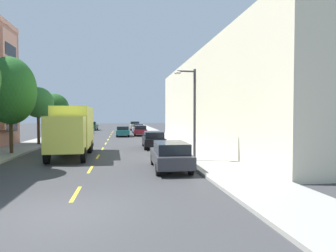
{
  "coord_description": "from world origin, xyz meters",
  "views": [
    {
      "loc": [
        1.7,
        -9.11,
        2.88
      ],
      "look_at": [
        6.88,
        23.73,
        1.74
      ],
      "focal_mm": 31.22,
      "sensor_mm": 36.0,
      "label": 1
    }
  ],
  "objects_px": {
    "delivery_box_truck": "(73,128)",
    "parked_wagon_burgundy": "(140,130)",
    "parked_wagon_black": "(153,139)",
    "parked_pickup_forest": "(92,126)",
    "parked_wagon_sky": "(138,128)",
    "street_tree_third": "(38,103)",
    "parked_wagon_charcoal": "(170,155)",
    "parked_wagon_silver": "(84,129)",
    "parked_pickup_champagne": "(135,126)",
    "street_tree_second": "(10,91)",
    "moving_teal_sedan": "(123,131)",
    "parked_sedan_navy": "(61,137)",
    "street_tree_farthest": "(55,108)",
    "street_lamp": "(192,107)"
  },
  "relations": [
    {
      "from": "parked_wagon_silver",
      "to": "parked_pickup_champagne",
      "type": "bearing_deg",
      "value": 50.88
    },
    {
      "from": "street_tree_second",
      "to": "parked_wagon_sky",
      "type": "height_order",
      "value": "street_tree_second"
    },
    {
      "from": "parked_wagon_sky",
      "to": "delivery_box_truck",
      "type": "bearing_deg",
      "value": -102.45
    },
    {
      "from": "street_tree_third",
      "to": "parked_pickup_champagne",
      "type": "xyz_separation_m",
      "value": [
        10.74,
        30.05,
        -3.36
      ]
    },
    {
      "from": "street_tree_second",
      "to": "street_lamp",
      "type": "relative_size",
      "value": 1.27
    },
    {
      "from": "street_tree_farthest",
      "to": "parked_wagon_silver",
      "type": "bearing_deg",
      "value": 80.93
    },
    {
      "from": "delivery_box_truck",
      "to": "parked_wagon_charcoal",
      "type": "xyz_separation_m",
      "value": [
        6.06,
        -6.46,
        -1.19
      ]
    },
    {
      "from": "street_tree_second",
      "to": "street_tree_farthest",
      "type": "distance_m",
      "value": 14.33
    },
    {
      "from": "delivery_box_truck",
      "to": "parked_wagon_sky",
      "type": "distance_m",
      "value": 28.72
    },
    {
      "from": "parked_wagon_black",
      "to": "parked_pickup_forest",
      "type": "bearing_deg",
      "value": 104.25
    },
    {
      "from": "parked_wagon_black",
      "to": "moving_teal_sedan",
      "type": "distance_m",
      "value": 15.78
    },
    {
      "from": "street_tree_farthest",
      "to": "parked_pickup_champagne",
      "type": "bearing_deg",
      "value": 64.87
    },
    {
      "from": "street_lamp",
      "to": "parked_pickup_forest",
      "type": "bearing_deg",
      "value": 103.33
    },
    {
      "from": "street_lamp",
      "to": "parked_wagon_burgundy",
      "type": "xyz_separation_m",
      "value": [
        -1.61,
        25.32,
        -2.65
      ]
    },
    {
      "from": "parked_wagon_charcoal",
      "to": "parked_sedan_navy",
      "type": "relative_size",
      "value": 1.04
    },
    {
      "from": "delivery_box_truck",
      "to": "parked_wagon_burgundy",
      "type": "relative_size",
      "value": 1.72
    },
    {
      "from": "street_tree_third",
      "to": "parked_wagon_charcoal",
      "type": "height_order",
      "value": "street_tree_third"
    },
    {
      "from": "street_tree_second",
      "to": "parked_sedan_navy",
      "type": "xyz_separation_m",
      "value": [
        1.92,
        7.91,
        -3.99
      ]
    },
    {
      "from": "delivery_box_truck",
      "to": "parked_wagon_sky",
      "type": "relative_size",
      "value": 1.73
    },
    {
      "from": "street_tree_second",
      "to": "parked_wagon_burgundy",
      "type": "xyz_separation_m",
      "value": [
        10.71,
        19.65,
        -3.94
      ]
    },
    {
      "from": "street_tree_second",
      "to": "parked_pickup_champagne",
      "type": "relative_size",
      "value": 1.33
    },
    {
      "from": "street_tree_farthest",
      "to": "parked_wagon_silver",
      "type": "xyz_separation_m",
      "value": [
        1.93,
        12.06,
        -3.06
      ]
    },
    {
      "from": "street_tree_third",
      "to": "parked_wagon_burgundy",
      "type": "height_order",
      "value": "street_tree_third"
    },
    {
      "from": "street_tree_third",
      "to": "parked_wagon_charcoal",
      "type": "relative_size",
      "value": 1.17
    },
    {
      "from": "street_tree_farthest",
      "to": "parked_wagon_charcoal",
      "type": "bearing_deg",
      "value": -64.21
    },
    {
      "from": "street_tree_second",
      "to": "street_lamp",
      "type": "distance_m",
      "value": 13.62
    },
    {
      "from": "street_tree_farthest",
      "to": "parked_sedan_navy",
      "type": "relative_size",
      "value": 1.2
    },
    {
      "from": "street_tree_second",
      "to": "parked_wagon_silver",
      "type": "distance_m",
      "value": 26.72
    },
    {
      "from": "parked_wagon_sky",
      "to": "street_tree_farthest",
      "type": "bearing_deg",
      "value": -130.9
    },
    {
      "from": "parked_wagon_burgundy",
      "to": "parked_wagon_black",
      "type": "xyz_separation_m",
      "value": [
        0.17,
        -16.71,
        0.0
      ]
    },
    {
      "from": "parked_wagon_black",
      "to": "parked_sedan_navy",
      "type": "xyz_separation_m",
      "value": [
        -8.96,
        4.97,
        -0.05
      ]
    },
    {
      "from": "parked_sedan_navy",
      "to": "street_tree_second",
      "type": "bearing_deg",
      "value": -103.63
    },
    {
      "from": "parked_wagon_charcoal",
      "to": "parked_wagon_silver",
      "type": "relative_size",
      "value": 1.01
    },
    {
      "from": "parked_wagon_sky",
      "to": "parked_sedan_navy",
      "type": "relative_size",
      "value": 1.03
    },
    {
      "from": "street_lamp",
      "to": "parked_sedan_navy",
      "type": "height_order",
      "value": "street_lamp"
    },
    {
      "from": "parked_wagon_charcoal",
      "to": "parked_pickup_forest",
      "type": "relative_size",
      "value": 0.89
    },
    {
      "from": "street_tree_farthest",
      "to": "street_lamp",
      "type": "xyz_separation_m",
      "value": [
        12.32,
        -19.97,
        -0.41
      ]
    },
    {
      "from": "parked_pickup_champagne",
      "to": "street_tree_second",
      "type": "bearing_deg",
      "value": -106.1
    },
    {
      "from": "parked_wagon_charcoal",
      "to": "parked_wagon_sky",
      "type": "height_order",
      "value": "same"
    },
    {
      "from": "parked_wagon_burgundy",
      "to": "parked_wagon_silver",
      "type": "bearing_deg",
      "value": 142.62
    },
    {
      "from": "street_tree_second",
      "to": "parked_sedan_navy",
      "type": "height_order",
      "value": "street_tree_second"
    },
    {
      "from": "parked_pickup_forest",
      "to": "moving_teal_sedan",
      "type": "bearing_deg",
      "value": -72.22
    },
    {
      "from": "street_tree_third",
      "to": "parked_pickup_champagne",
      "type": "bearing_deg",
      "value": 70.33
    },
    {
      "from": "parked_wagon_black",
      "to": "moving_teal_sedan",
      "type": "height_order",
      "value": "parked_wagon_black"
    },
    {
      "from": "street_lamp",
      "to": "delivery_box_truck",
      "type": "height_order",
      "value": "street_lamp"
    },
    {
      "from": "parked_wagon_black",
      "to": "parked_pickup_champagne",
      "type": "xyz_separation_m",
      "value": [
        -0.14,
        34.25,
        0.02
      ]
    },
    {
      "from": "street_tree_farthest",
      "to": "parked_wagon_sky",
      "type": "relative_size",
      "value": 1.16
    },
    {
      "from": "parked_wagon_burgundy",
      "to": "parked_pickup_forest",
      "type": "bearing_deg",
      "value": 115.7
    },
    {
      "from": "parked_wagon_charcoal",
      "to": "parked_wagon_sky",
      "type": "xyz_separation_m",
      "value": [
        0.13,
        34.48,
        0.0
      ]
    },
    {
      "from": "parked_wagon_sky",
      "to": "moving_teal_sedan",
      "type": "distance_m",
      "value": 8.64
    }
  ]
}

